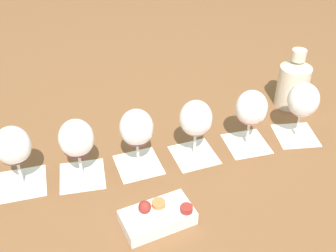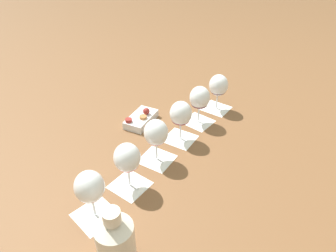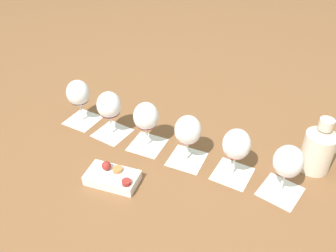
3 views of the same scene
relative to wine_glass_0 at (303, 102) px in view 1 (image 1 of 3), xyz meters
name	(u,v)px [view 1 (image 1 of 3)]	position (x,y,z in m)	size (l,w,h in m)	color
ground_plane	(167,158)	(0.23, 0.32, -0.12)	(8.00, 8.00, 0.00)	brown
tasting_card_0	(296,135)	(0.00, 0.00, -0.12)	(0.17, 0.17, 0.00)	white
tasting_card_1	(246,144)	(0.09, 0.13, -0.12)	(0.16, 0.16, 0.00)	white
tasting_card_2	(194,155)	(0.18, 0.26, -0.12)	(0.16, 0.16, 0.00)	white
tasting_card_3	(139,165)	(0.27, 0.39, -0.12)	(0.16, 0.16, 0.00)	white
tasting_card_4	(82,176)	(0.35, 0.52, -0.12)	(0.16, 0.16, 0.00)	white
tasting_card_5	(23,183)	(0.45, 0.63, -0.12)	(0.16, 0.16, 0.00)	white
wine_glass_0	(303,102)	(0.00, 0.00, 0.00)	(0.09, 0.09, 0.17)	white
wine_glass_1	(251,110)	(0.09, 0.13, 0.00)	(0.09, 0.09, 0.17)	white
wine_glass_2	(196,121)	(0.18, 0.26, 0.00)	(0.09, 0.09, 0.17)	white
wine_glass_3	(137,130)	(0.27, 0.39, 0.00)	(0.09, 0.09, 0.17)	white
wine_glass_4	(77,141)	(0.35, 0.52, 0.00)	(0.09, 0.09, 0.17)	white
wine_glass_5	(13,148)	(0.45, 0.63, 0.00)	(0.09, 0.09, 0.17)	white
ceramic_vase	(293,82)	(0.09, -0.14, -0.03)	(0.10, 0.10, 0.19)	beige
snack_dish	(158,216)	(0.10, 0.51, -0.10)	(0.15, 0.19, 0.06)	silver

